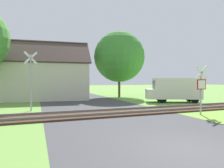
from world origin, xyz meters
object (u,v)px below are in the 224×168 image
object	(u,v)px
stop_sign_near	(201,86)
crossing_sign_far	(31,77)
house	(48,80)
mail_truck	(175,89)
tree_right	(119,57)

from	to	relation	value
stop_sign_near	crossing_sign_far	xyz separation A→B (m)	(-9.49, 5.17, 0.60)
house	mail_truck	distance (m)	13.24
stop_sign_near	mail_truck	world-z (taller)	stop_sign_near
house	mail_truck	bearing A→B (deg)	-28.89
crossing_sign_far	house	size ratio (longest dim) A/B	0.43
house	mail_truck	xyz separation A→B (m)	(10.89, -7.48, -0.90)
stop_sign_near	house	size ratio (longest dim) A/B	0.32
house	crossing_sign_far	bearing A→B (deg)	-94.66
crossing_sign_far	house	world-z (taller)	house
stop_sign_near	mail_truck	size ratio (longest dim) A/B	0.56
crossing_sign_far	house	distance (m)	8.61
crossing_sign_far	tree_right	distance (m)	13.29
stop_sign_near	tree_right	distance (m)	13.99
house	tree_right	bearing A→B (deg)	5.28
house	tree_right	size ratio (longest dim) A/B	1.14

